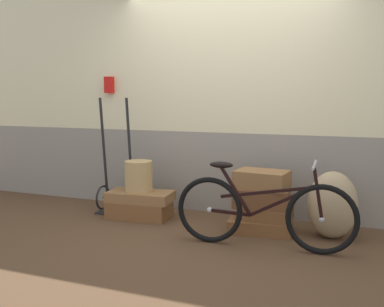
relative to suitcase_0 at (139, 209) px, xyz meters
The scene contains 12 objects.
ground 0.91m from the suitcase_0, 14.24° to the right, with size 10.10×5.20×0.06m, color #513823.
station_building 1.75m from the suitcase_0, 35.04° to the left, with size 8.10×0.74×2.91m.
suitcase_0 is the anchor object (origin of this frame).
suitcase_1 0.15m from the suitcase_0, 12.78° to the right, with size 0.72×0.37×0.11m, color olive.
suitcase_2 1.38m from the suitcase_0, ahead, with size 0.62×0.42×0.13m, color brown.
suitcase_3 1.43m from the suitcase_0, ahead, with size 0.49×0.37×0.12m, color brown.
suitcase_4 1.40m from the suitcase_0, ahead, with size 0.54×0.37×0.19m, color brown.
suitcase_5 1.45m from the suitcase_0, ahead, with size 0.51×0.35×0.18m, color olive.
wicker_basket 0.38m from the suitcase_0, 123.39° to the left, with size 0.31×0.31×0.34m, color tan.
luggage_trolley 0.45m from the suitcase_0, 159.49° to the left, with size 0.43×0.37×1.34m.
burlap_sack 2.07m from the suitcase_0, ahead, with size 0.47×0.40×0.65m, color tan.
bicycle 1.59m from the suitcase_0, 17.62° to the right, with size 1.62×0.46×0.79m.
Camera 1 is at (1.42, -4.03, 1.37)m, focal length 41.04 mm.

